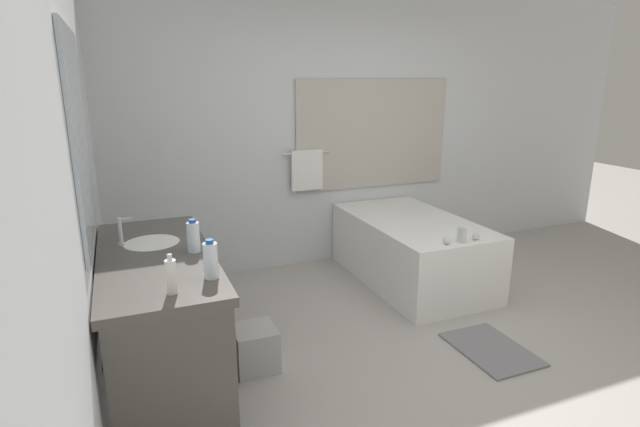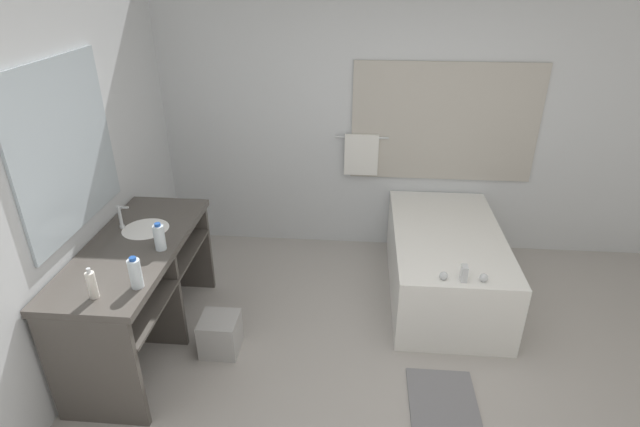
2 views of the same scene
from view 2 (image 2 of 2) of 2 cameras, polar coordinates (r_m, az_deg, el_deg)
The scene contains 11 objects.
ground_plane at distance 3.54m, azimuth 8.95°, elevation -21.42°, with size 16.00×16.00×0.00m, color #A8A39E.
wall_back_with_blinds at distance 4.77m, azimuth 8.77°, elevation 10.99°, with size 7.40×0.13×2.70m.
wall_left_with_mirror at distance 3.30m, azimuth -31.19°, elevation 0.08°, with size 0.08×7.40×2.70m.
vanity_counter at distance 3.85m, azimuth -19.88°, elevation -6.20°, with size 0.64×1.55×0.86m.
sink_faucet at distance 3.93m, azimuth -21.81°, elevation -0.41°, with size 0.09×0.04×0.18m.
bathtub at distance 4.45m, azimuth 14.08°, elevation -5.10°, with size 0.90×1.62×0.72m.
water_bottle_1 at distance 3.19m, azimuth -20.35°, elevation -6.41°, with size 0.07×0.07×0.21m.
water_bottle_2 at distance 3.55m, azimuth -17.88°, elevation -2.59°, with size 0.07×0.07×0.20m.
soap_dispenser at distance 3.20m, azimuth -24.61°, elevation -7.40°, with size 0.05×0.05×0.20m.
waste_bin at distance 3.90m, azimuth -11.33°, elevation -13.35°, with size 0.28×0.28×0.29m.
bath_mat at distance 3.61m, azimuth 13.94°, elevation -20.56°, with size 0.45×0.64×0.02m.
Camera 2 is at (-0.32, -2.36, 2.62)m, focal length 28.00 mm.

